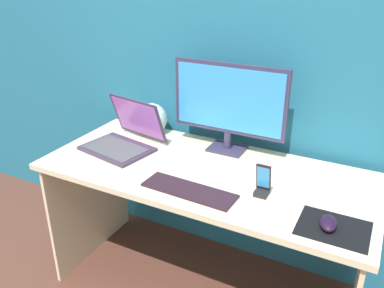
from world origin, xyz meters
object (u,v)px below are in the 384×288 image
(keyboard_external, at_px, (189,190))
(mouse, at_px, (328,223))
(monitor, at_px, (229,103))
(fishbowl, at_px, (151,119))
(phone_in_dock, at_px, (263,184))
(laptop, at_px, (124,138))

(keyboard_external, height_order, mouse, mouse)
(monitor, distance_m, fishbowl, 0.49)
(mouse, distance_m, phone_in_dock, 0.30)
(keyboard_external, bearing_deg, laptop, 157.08)
(laptop, bearing_deg, keyboard_external, -25.28)
(keyboard_external, bearing_deg, fishbowl, 138.37)
(fishbowl, xyz_separation_m, phone_in_dock, (0.75, -0.34, -0.04))
(keyboard_external, distance_m, phone_in_dock, 0.30)
(keyboard_external, xyz_separation_m, mouse, (0.56, 0.01, 0.02))
(monitor, bearing_deg, keyboard_external, -87.95)
(monitor, xyz_separation_m, fishbowl, (-0.46, 0.01, -0.17))
(laptop, xyz_separation_m, mouse, (1.06, -0.23, -0.03))
(monitor, height_order, fishbowl, monitor)
(laptop, xyz_separation_m, fishbowl, (0.02, 0.22, 0.03))
(fishbowl, relative_size, keyboard_external, 0.43)
(mouse, bearing_deg, fishbowl, 147.17)
(monitor, xyz_separation_m, phone_in_dock, (0.29, -0.33, -0.20))
(monitor, relative_size, phone_in_dock, 4.16)
(fishbowl, bearing_deg, monitor, -1.55)
(mouse, relative_size, phone_in_dock, 0.72)
(mouse, bearing_deg, laptop, 158.54)
(keyboard_external, xyz_separation_m, phone_in_dock, (0.28, 0.12, 0.04))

